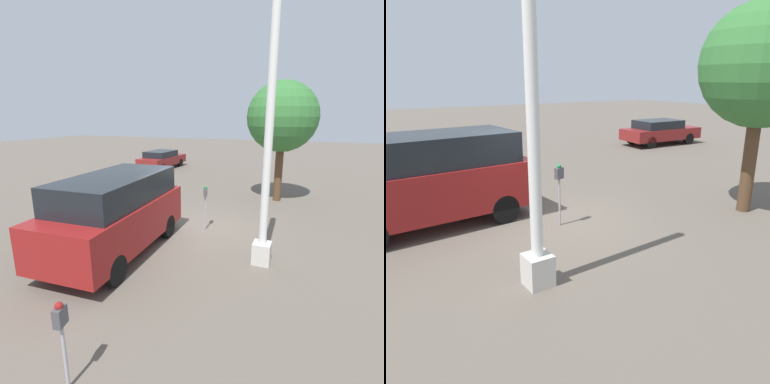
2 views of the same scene
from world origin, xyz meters
TOP-DOWN VIEW (x-y plane):
  - ground_plane at (0.00, 0.00)m, footprint 80.00×80.00m
  - parking_meter_near at (-0.15, 0.41)m, footprint 0.22×0.16m
  - parking_meter_far at (6.19, 0.63)m, footprint 0.22×0.16m
  - lamp_post at (1.54, 2.51)m, footprint 0.44×0.44m
  - parked_van at (2.30, -1.27)m, footprint 4.75×2.16m
  - car_distant at (-10.44, -6.44)m, footprint 4.26×2.00m
  - street_tree at (-4.69, 2.21)m, footprint 2.94×2.94m

SIDE VIEW (x-z plane):
  - ground_plane at x=0.00m, z-range 0.00..0.00m
  - car_distant at x=-10.44m, z-range 0.05..1.33m
  - parking_meter_far at x=6.19m, z-range 0.32..1.66m
  - parking_meter_near at x=-0.15m, z-range 0.35..1.82m
  - parked_van at x=2.30m, z-range 0.09..2.22m
  - lamp_post at x=1.54m, z-range -0.72..5.33m
  - street_tree at x=-4.69m, z-range 1.05..6.14m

